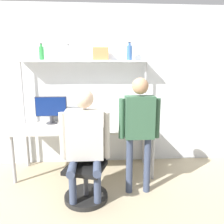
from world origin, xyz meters
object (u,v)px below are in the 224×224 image
at_px(cell_phone, 107,129).
at_px(person_seated, 85,136).
at_px(bottle_blue, 129,53).
at_px(bottle_green, 41,53).
at_px(monitor, 51,108).
at_px(person_standing, 139,122).
at_px(bottle_clear, 68,54).
at_px(office_chair, 87,178).
at_px(storage_box, 101,54).
at_px(laptop, 89,125).

xyz_separation_m(cell_phone, person_seated, (-0.30, -0.61, 0.08)).
xyz_separation_m(bottle_blue, bottle_green, (-1.40, 0.00, -0.01)).
distance_m(monitor, bottle_blue, 1.58).
distance_m(person_standing, bottle_clear, 1.63).
height_order(person_seated, bottle_clear, bottle_clear).
relative_size(cell_phone, bottle_clear, 0.61).
bearing_deg(bottle_clear, person_seated, -74.46).
distance_m(monitor, bottle_green, 0.89).
bearing_deg(cell_phone, bottle_green, 156.31).
bearing_deg(bottle_blue, monitor, -179.39).
height_order(office_chair, person_standing, person_standing).
height_order(monitor, person_seated, person_seated).
xyz_separation_m(monitor, storage_box, (0.83, 0.01, 0.88)).
height_order(laptop, storage_box, storage_box).
bearing_deg(office_chair, monitor, 121.98).
height_order(bottle_green, storage_box, bottle_green).
xyz_separation_m(monitor, laptop, (0.64, -0.37, -0.20)).
distance_m(laptop, bottle_clear, 1.19).
height_order(laptop, cell_phone, laptop).
bearing_deg(bottle_blue, storage_box, 180.00).
distance_m(cell_phone, storage_box, 1.22).
xyz_separation_m(laptop, bottle_clear, (-0.32, 0.38, 1.08)).
distance_m(person_standing, storage_box, 1.38).
bearing_deg(monitor, laptop, -29.88).
relative_size(bottle_blue, storage_box, 1.17).
xyz_separation_m(person_seated, storage_box, (0.22, 1.05, 1.05)).
relative_size(office_chair, person_standing, 0.59).
xyz_separation_m(laptop, cell_phone, (0.27, -0.06, -0.05)).
bearing_deg(laptop, bottle_clear, 130.05).
height_order(person_seated, bottle_green, bottle_green).
xyz_separation_m(laptop, bottle_green, (-0.74, 0.38, 1.09)).
distance_m(office_chair, person_standing, 0.99).
bearing_deg(cell_phone, bottle_clear, 142.98).
bearing_deg(monitor, office_chair, -58.02).
bearing_deg(monitor, bottle_blue, 0.61).
relative_size(cell_phone, office_chair, 0.16).
xyz_separation_m(laptop, person_seated, (-0.03, -0.67, 0.03)).
bearing_deg(bottle_blue, bottle_green, 180.00).
bearing_deg(person_seated, bottle_blue, 56.66).
height_order(bottle_clear, storage_box, bottle_clear).
height_order(laptop, person_seated, person_seated).
distance_m(laptop, cell_phone, 0.28).
xyz_separation_m(office_chair, storage_box, (0.21, 1.01, 1.62)).
height_order(office_chair, storage_box, storage_box).
relative_size(monitor, cell_phone, 3.45).
bearing_deg(office_chair, storage_box, 78.34).
bearing_deg(bottle_green, person_standing, -33.09).
bearing_deg(office_chair, laptop, 88.65).
xyz_separation_m(monitor, bottle_blue, (1.30, 0.01, 0.90)).
bearing_deg(bottle_clear, bottle_green, 180.00).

